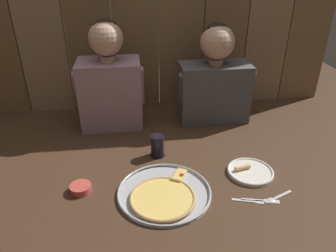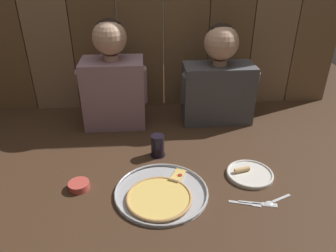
# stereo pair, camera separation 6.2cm
# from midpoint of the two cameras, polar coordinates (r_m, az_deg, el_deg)

# --- Properties ---
(ground_plane) EXTENTS (3.20, 3.20, 0.00)m
(ground_plane) POSITION_cam_midpoint_polar(r_m,az_deg,el_deg) (1.52, 0.06, -7.74)
(ground_plane) COLOR #422B1C
(pizza_tray) EXTENTS (0.40, 0.40, 0.03)m
(pizza_tray) POSITION_cam_midpoint_polar(r_m,az_deg,el_deg) (1.37, -2.08, -12.05)
(pizza_tray) COLOR #B2B2B7
(pizza_tray) RESTS_ON ground
(dinner_plate) EXTENTS (0.21, 0.21, 0.03)m
(dinner_plate) POSITION_cam_midpoint_polar(r_m,az_deg,el_deg) (1.53, 13.26, -7.89)
(dinner_plate) COLOR white
(dinner_plate) RESTS_ON ground
(drinking_glass) EXTENTS (0.08, 0.08, 0.11)m
(drinking_glass) POSITION_cam_midpoint_polar(r_m,az_deg,el_deg) (1.59, -3.01, -3.57)
(drinking_glass) COLOR black
(drinking_glass) RESTS_ON ground
(dipping_bowl) EXTENTS (0.09, 0.09, 0.03)m
(dipping_bowl) POSITION_cam_midpoint_polar(r_m,az_deg,el_deg) (1.44, -16.50, -10.52)
(dipping_bowl) COLOR #CC4C42
(dipping_bowl) RESTS_ON ground
(table_fork) EXTENTS (0.13, 0.05, 0.01)m
(table_fork) POSITION_cam_midpoint_polar(r_m,az_deg,el_deg) (1.38, 13.04, -12.86)
(table_fork) COLOR silver
(table_fork) RESTS_ON ground
(table_knife) EXTENTS (0.15, 0.05, 0.01)m
(table_knife) POSITION_cam_midpoint_polar(r_m,az_deg,el_deg) (1.40, 14.95, -12.68)
(table_knife) COLOR silver
(table_knife) RESTS_ON ground
(table_spoon) EXTENTS (0.14, 0.07, 0.01)m
(table_spoon) POSITION_cam_midpoint_polar(r_m,az_deg,el_deg) (1.42, 17.31, -12.14)
(table_spoon) COLOR silver
(table_spoon) RESTS_ON ground
(diner_left) EXTENTS (0.38, 0.23, 0.60)m
(diner_left) POSITION_cam_midpoint_polar(r_m,az_deg,el_deg) (1.83, -11.32, 8.00)
(diner_left) COLOR gray
(diner_left) RESTS_ON ground
(diner_right) EXTENTS (0.44, 0.21, 0.57)m
(diner_right) POSITION_cam_midpoint_polar(r_m,az_deg,el_deg) (1.88, 7.39, 8.51)
(diner_right) COLOR #4C4C51
(diner_right) RESTS_ON ground
(wooden_backdrop_wall) EXTENTS (2.19, 0.03, 1.28)m
(wooden_backdrop_wall) POSITION_cam_midpoint_polar(r_m,az_deg,el_deg) (1.98, -2.72, 21.07)
(wooden_backdrop_wall) COLOR brown
(wooden_backdrop_wall) RESTS_ON ground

